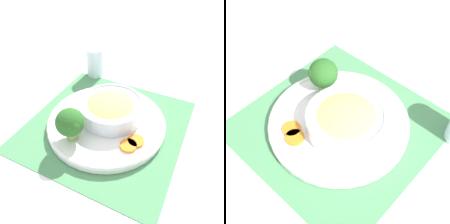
# 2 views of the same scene
# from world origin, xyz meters

# --- Properties ---
(ground_plane) EXTENTS (4.00, 4.00, 0.00)m
(ground_plane) POSITION_xyz_m (0.00, 0.00, 0.00)
(ground_plane) COLOR white
(placemat) EXTENTS (0.46, 0.46, 0.00)m
(placemat) POSITION_xyz_m (0.00, 0.00, 0.00)
(placemat) COLOR #4C8C59
(placemat) RESTS_ON ground_plane
(plate) EXTENTS (0.33, 0.33, 0.02)m
(plate) POSITION_xyz_m (0.00, 0.00, 0.02)
(plate) COLOR white
(plate) RESTS_ON placemat
(bowl) EXTENTS (0.18, 0.18, 0.06)m
(bowl) POSITION_xyz_m (-0.00, -0.03, 0.05)
(bowl) COLOR silver
(bowl) RESTS_ON plate
(broccoli_floret) EXTENTS (0.07, 0.07, 0.09)m
(broccoli_floret) POSITION_xyz_m (0.04, 0.10, 0.07)
(broccoli_floret) COLOR #84AD5B
(broccoli_floret) RESTS_ON plate
(carrot_slice_near) EXTENTS (0.04, 0.04, 0.01)m
(carrot_slice_near) POSITION_xyz_m (-0.10, 0.05, 0.02)
(carrot_slice_near) COLOR orange
(carrot_slice_near) RESTS_ON plate
(carrot_slice_middle) EXTENTS (0.04, 0.04, 0.01)m
(carrot_slice_middle) POSITION_xyz_m (-0.11, 0.03, 0.02)
(carrot_slice_middle) COLOR orange
(carrot_slice_middle) RESTS_ON plate
(water_glass) EXTENTS (0.06, 0.06, 0.10)m
(water_glass) POSITION_xyz_m (0.18, -0.21, 0.05)
(water_glass) COLOR silver
(water_glass) RESTS_ON ground_plane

